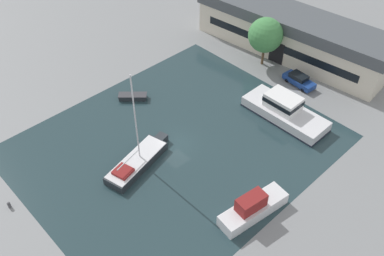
{
  "coord_description": "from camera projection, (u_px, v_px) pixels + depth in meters",
  "views": [
    {
      "loc": [
        27.9,
        -23.94,
        36.0
      ],
      "look_at": [
        0.0,
        2.64,
        1.0
      ],
      "focal_mm": 40.0,
      "sensor_mm": 36.0,
      "label": 1
    }
  ],
  "objects": [
    {
      "name": "warehouse_building",
      "position": [
        291.0,
        33.0,
        64.34
      ],
      "size": [
        31.3,
        10.49,
        6.57
      ],
      "rotation": [
        0.0,
        0.0,
        0.1
      ],
      "color": "beige",
      "rests_on": "ground"
    },
    {
      "name": "water_canal",
      "position": [
        176.0,
        144.0,
        51.39
      ],
      "size": [
        29.69,
        35.24,
        0.01
      ],
      "primitive_type": "cube",
      "color": "#23383D",
      "rests_on": "ground"
    },
    {
      "name": "cabin_boat",
      "position": [
        253.0,
        208.0,
        43.11
      ],
      "size": [
        3.26,
        7.96,
        2.94
      ],
      "rotation": [
        0.0,
        0.0,
        -0.14
      ],
      "color": "silver",
      "rests_on": "water_canal"
    },
    {
      "name": "quay_tree_near_building",
      "position": [
        266.0,
        35.0,
        60.96
      ],
      "size": [
        5.03,
        5.03,
        7.37
      ],
      "color": "brown",
      "rests_on": "ground"
    },
    {
      "name": "mooring_bollard",
      "position": [
        9.0,
        205.0,
        44.21
      ],
      "size": [
        0.34,
        0.34,
        0.75
      ],
      "color": "#47474C",
      "rests_on": "ground"
    },
    {
      "name": "small_dinghy",
      "position": [
        133.0,
        97.0,
        57.67
      ],
      "size": [
        3.57,
        3.67,
        0.73
      ],
      "rotation": [
        0.0,
        0.0,
        2.38
      ],
      "color": "#23282D",
      "rests_on": "water_canal"
    },
    {
      "name": "ground_plane",
      "position": [
        176.0,
        144.0,
        51.39
      ],
      "size": [
        440.0,
        440.0,
        0.0
      ],
      "primitive_type": "plane",
      "color": "gray"
    },
    {
      "name": "sailboat_moored",
      "position": [
        138.0,
        161.0,
        48.51
      ],
      "size": [
        4.53,
        9.73,
        12.24
      ],
      "rotation": [
        0.0,
        0.0,
        0.23
      ],
      "color": "#23282D",
      "rests_on": "water_canal"
    },
    {
      "name": "parked_car",
      "position": [
        299.0,
        80.0,
        59.76
      ],
      "size": [
        4.85,
        2.25,
        1.62
      ],
      "rotation": [
        0.0,
        0.0,
        4.62
      ],
      "color": "navy",
      "rests_on": "ground"
    },
    {
      "name": "motor_cruiser",
      "position": [
        284.0,
        110.0,
        54.31
      ],
      "size": [
        11.24,
        4.29,
        3.22
      ],
      "rotation": [
        0.0,
        0.0,
        1.58
      ],
      "color": "silver",
      "rests_on": "water_canal"
    }
  ]
}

